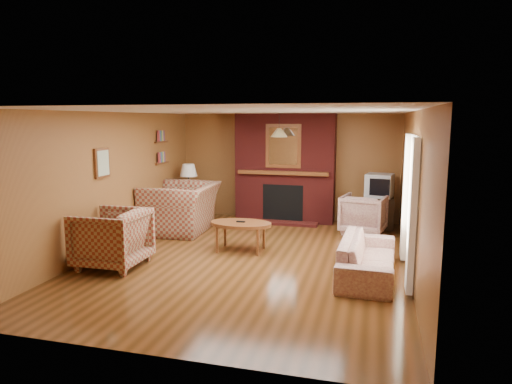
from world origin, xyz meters
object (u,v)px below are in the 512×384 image
(floral_sofa, at_px, (368,257))
(crt_tv, at_px, (379,185))
(table_lamp, at_px, (189,177))
(fireplace, at_px, (285,169))
(tv_stand, at_px, (378,212))
(coffee_table, at_px, (241,225))
(plaid_armchair, at_px, (112,238))
(side_table, at_px, (189,206))
(plaid_loveseat, at_px, (181,208))
(floral_armchair, at_px, (364,214))

(floral_sofa, xyz_separation_m, crt_tv, (0.15, 3.14, 0.62))
(table_lamp, relative_size, crt_tv, 1.05)
(fireplace, bearing_deg, tv_stand, -5.15)
(fireplace, xyz_separation_m, coffee_table, (-0.26, -2.59, -0.72))
(plaid_armchair, bearing_deg, fireplace, 153.01)
(floral_sofa, height_order, side_table, side_table)
(table_lamp, distance_m, tv_stand, 4.22)
(plaid_loveseat, height_order, table_lamp, table_lamp)
(side_table, relative_size, table_lamp, 0.99)
(plaid_loveseat, distance_m, plaid_armchair, 2.39)
(table_lamp, height_order, tv_stand, table_lamp)
(floral_armchair, relative_size, table_lamp, 1.33)
(fireplace, distance_m, tv_stand, 2.23)
(floral_sofa, bearing_deg, table_lamp, 57.28)
(floral_sofa, bearing_deg, side_table, 57.28)
(plaid_loveseat, distance_m, floral_sofa, 4.16)
(plaid_loveseat, height_order, floral_armchair, plaid_loveseat)
(plaid_loveseat, height_order, crt_tv, crt_tv)
(side_table, height_order, table_lamp, table_lamp)
(side_table, relative_size, tv_stand, 0.97)
(plaid_loveseat, distance_m, side_table, 1.04)
(crt_tv, bearing_deg, table_lamp, -175.26)
(floral_armchair, bearing_deg, coffee_table, 53.66)
(table_lamp, bearing_deg, side_table, 0.00)
(plaid_armchair, height_order, crt_tv, crt_tv)
(fireplace, xyz_separation_m, plaid_loveseat, (-1.85, -1.53, -0.69))
(side_table, xyz_separation_m, tv_stand, (4.15, 0.35, 0.01))
(side_table, bearing_deg, plaid_armchair, -87.46)
(floral_sofa, relative_size, side_table, 3.01)
(plaid_armchair, bearing_deg, floral_sofa, 98.18)
(fireplace, relative_size, coffee_table, 2.22)
(fireplace, height_order, tv_stand, fireplace)
(tv_stand, xyz_separation_m, crt_tv, (0.00, -0.01, 0.57))
(floral_armchair, height_order, coffee_table, floral_armchair)
(plaid_armchair, distance_m, side_table, 3.39)
(table_lamp, bearing_deg, plaid_armchair, -87.46)
(floral_sofa, bearing_deg, coffee_table, 73.29)
(side_table, distance_m, table_lamp, 0.68)
(crt_tv, bearing_deg, floral_armchair, -117.71)
(coffee_table, height_order, tv_stand, tv_stand)
(side_table, bearing_deg, tv_stand, 4.82)
(plaid_armchair, xyz_separation_m, floral_sofa, (3.85, 0.59, -0.17))
(crt_tv, bearing_deg, tv_stand, 90.00)
(plaid_armchair, distance_m, table_lamp, 3.43)
(table_lamp, xyz_separation_m, crt_tv, (4.15, 0.34, -0.10))
(fireplace, xyz_separation_m, tv_stand, (2.05, -0.18, -0.85))
(plaid_armchair, height_order, table_lamp, table_lamp)
(floral_sofa, height_order, coffee_table, floral_sofa)
(floral_armchair, bearing_deg, plaid_loveseat, 23.64)
(floral_armchair, bearing_deg, crt_tv, -106.44)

